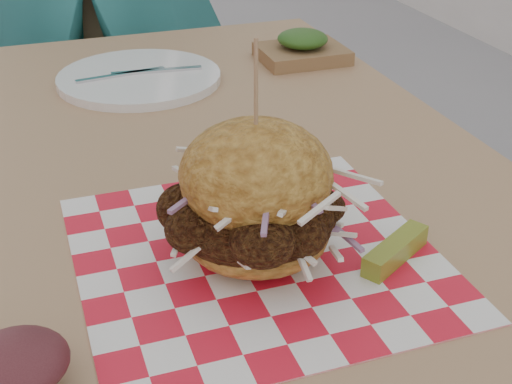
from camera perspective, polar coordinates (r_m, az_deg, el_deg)
patio_table at (r=0.96m, az=-5.25°, el=-2.04°), size 0.80×1.20×0.75m
patio_chair at (r=1.92m, az=-11.90°, el=9.82°), size 0.53×0.53×0.95m
paper_liner at (r=0.74m, az=0.00°, el=-5.04°), size 0.36×0.36×0.00m
sandwich at (r=0.70m, az=0.00°, el=-0.70°), size 0.20×0.20×0.23m
pickle_spear at (r=0.74m, az=11.09°, el=-4.61°), size 0.09×0.07×0.02m
place_setting at (r=1.21m, az=-9.32°, el=9.00°), size 0.27×0.27×0.02m
kraft_tray at (r=1.30m, az=3.73°, el=11.41°), size 0.15×0.12×0.06m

